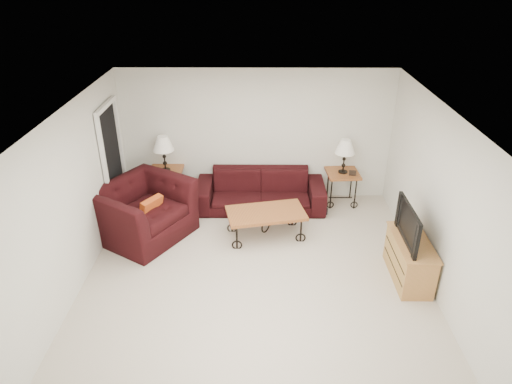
% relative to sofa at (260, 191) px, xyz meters
% --- Properties ---
extents(ground, '(5.00, 5.00, 0.00)m').
position_rel_sofa_xyz_m(ground, '(-0.07, -2.02, -0.35)').
color(ground, '#BEB5A2').
rests_on(ground, ground).
extents(wall_back, '(5.00, 0.02, 2.50)m').
position_rel_sofa_xyz_m(wall_back, '(-0.07, 0.48, 0.90)').
color(wall_back, silver).
rests_on(wall_back, ground).
extents(wall_front, '(5.00, 0.02, 2.50)m').
position_rel_sofa_xyz_m(wall_front, '(-0.07, -4.52, 0.90)').
color(wall_front, silver).
rests_on(wall_front, ground).
extents(wall_left, '(0.02, 5.00, 2.50)m').
position_rel_sofa_xyz_m(wall_left, '(-2.57, -2.02, 0.90)').
color(wall_left, silver).
rests_on(wall_left, ground).
extents(wall_right, '(0.02, 5.00, 2.50)m').
position_rel_sofa_xyz_m(wall_right, '(2.43, -2.02, 0.90)').
color(wall_right, silver).
rests_on(wall_right, ground).
extents(ceiling, '(5.00, 5.00, 0.00)m').
position_rel_sofa_xyz_m(ceiling, '(-0.07, -2.02, 2.15)').
color(ceiling, white).
rests_on(ceiling, wall_back).
extents(doorway, '(0.08, 0.94, 2.04)m').
position_rel_sofa_xyz_m(doorway, '(-2.54, -0.37, 0.67)').
color(doorway, black).
rests_on(doorway, ground).
extents(sofa, '(2.37, 0.92, 0.69)m').
position_rel_sofa_xyz_m(sofa, '(0.00, 0.00, 0.00)').
color(sofa, black).
rests_on(sofa, ground).
extents(side_table_left, '(0.62, 0.62, 0.67)m').
position_rel_sofa_xyz_m(side_table_left, '(-1.77, 0.18, -0.01)').
color(side_table_left, '#956126').
rests_on(side_table_left, ground).
extents(side_table_right, '(0.63, 0.63, 0.64)m').
position_rel_sofa_xyz_m(side_table_right, '(1.53, 0.18, -0.02)').
color(side_table_right, '#956126').
rests_on(side_table_right, ground).
extents(lamp_left, '(0.38, 0.38, 0.67)m').
position_rel_sofa_xyz_m(lamp_left, '(-1.77, 0.18, 0.66)').
color(lamp_left, black).
rests_on(lamp_left, side_table_left).
extents(lamp_right, '(0.39, 0.39, 0.64)m').
position_rel_sofa_xyz_m(lamp_right, '(1.53, 0.18, 0.62)').
color(lamp_right, black).
rests_on(lamp_right, side_table_right).
extents(photo_frame_left, '(0.14, 0.04, 0.11)m').
position_rel_sofa_xyz_m(photo_frame_left, '(-1.92, 0.03, 0.38)').
color(photo_frame_left, black).
rests_on(photo_frame_left, side_table_left).
extents(photo_frame_right, '(0.13, 0.03, 0.11)m').
position_rel_sofa_xyz_m(photo_frame_right, '(1.68, 0.03, 0.35)').
color(photo_frame_right, black).
rests_on(photo_frame_right, side_table_right).
extents(coffee_table, '(1.39, 0.94, 0.48)m').
position_rel_sofa_xyz_m(coffee_table, '(0.09, -1.02, -0.11)').
color(coffee_table, '#956126').
rests_on(coffee_table, ground).
extents(armchair, '(1.84, 1.89, 0.94)m').
position_rel_sofa_xyz_m(armchair, '(-1.95, -0.99, 0.12)').
color(armchair, black).
rests_on(armchair, ground).
extents(throw_pillow, '(0.32, 0.42, 0.42)m').
position_rel_sofa_xyz_m(throw_pillow, '(-1.80, -1.04, 0.17)').
color(throw_pillow, '#CF481A').
rests_on(throw_pillow, armchair).
extents(tv_stand, '(0.44, 1.07, 0.64)m').
position_rel_sofa_xyz_m(tv_stand, '(2.16, -2.12, -0.03)').
color(tv_stand, '#C47348').
rests_on(tv_stand, ground).
extents(television, '(0.13, 0.96, 0.55)m').
position_rel_sofa_xyz_m(television, '(2.14, -2.12, 0.57)').
color(television, black).
rests_on(television, tv_stand).
extents(backpack, '(0.30, 0.23, 0.38)m').
position_rel_sofa_xyz_m(backpack, '(1.11, -0.33, -0.16)').
color(backpack, black).
rests_on(backpack, ground).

